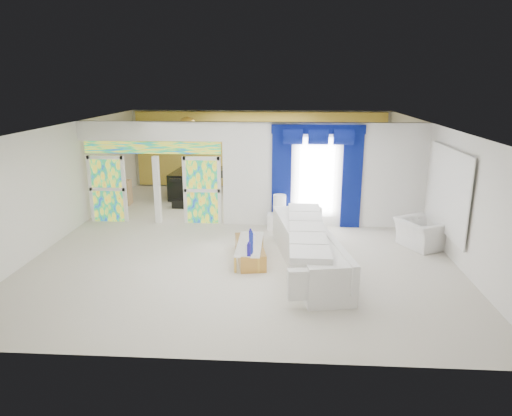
# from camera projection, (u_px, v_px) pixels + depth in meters

# --- Properties ---
(floor) EXTENTS (12.00, 12.00, 0.00)m
(floor) POSITION_uv_depth(u_px,v_px,m) (248.00, 234.00, 12.89)
(floor) COLOR #B7AF9E
(floor) RESTS_ON ground
(dividing_wall) EXTENTS (5.70, 0.18, 3.00)m
(dividing_wall) POSITION_uv_depth(u_px,v_px,m) (325.00, 175.00, 13.33)
(dividing_wall) COLOR white
(dividing_wall) RESTS_ON ground
(dividing_header) EXTENTS (4.30, 0.18, 0.55)m
(dividing_header) POSITION_uv_depth(u_px,v_px,m) (151.00, 131.00, 13.30)
(dividing_header) COLOR white
(dividing_header) RESTS_ON dividing_wall
(stained_panel_left) EXTENTS (0.95, 0.04, 2.00)m
(stained_panel_left) POSITION_uv_depth(u_px,v_px,m) (108.00, 189.00, 13.85)
(stained_panel_left) COLOR #994C3F
(stained_panel_left) RESTS_ON ground
(stained_panel_right) EXTENTS (0.95, 0.04, 2.00)m
(stained_panel_right) POSITION_uv_depth(u_px,v_px,m) (202.00, 190.00, 13.68)
(stained_panel_right) COLOR #994C3F
(stained_panel_right) RESTS_ON ground
(stained_transom) EXTENTS (4.00, 0.05, 0.35)m
(stained_transom) POSITION_uv_depth(u_px,v_px,m) (152.00, 148.00, 13.43)
(stained_transom) COLOR #994C3F
(stained_transom) RESTS_ON dividing_header
(window_pane) EXTENTS (1.00, 0.02, 2.30)m
(window_pane) POSITION_uv_depth(u_px,v_px,m) (316.00, 178.00, 13.26)
(window_pane) COLOR white
(window_pane) RESTS_ON dividing_wall
(blue_drape_left) EXTENTS (0.55, 0.10, 2.80)m
(blue_drape_left) POSITION_uv_depth(u_px,v_px,m) (281.00, 179.00, 13.30)
(blue_drape_left) COLOR #050346
(blue_drape_left) RESTS_ON ground
(blue_drape_right) EXTENTS (0.55, 0.10, 2.80)m
(blue_drape_right) POSITION_uv_depth(u_px,v_px,m) (352.00, 180.00, 13.18)
(blue_drape_right) COLOR #050346
(blue_drape_right) RESTS_ON ground
(blue_pelmet) EXTENTS (2.60, 0.12, 0.25)m
(blue_pelmet) POSITION_uv_depth(u_px,v_px,m) (318.00, 129.00, 12.86)
(blue_pelmet) COLOR #050346
(blue_pelmet) RESTS_ON dividing_wall
(wall_mirror) EXTENTS (0.04, 2.70, 1.90)m
(wall_mirror) POSITION_uv_depth(u_px,v_px,m) (448.00, 191.00, 11.22)
(wall_mirror) COLOR white
(wall_mirror) RESTS_ON ground
(gold_curtains) EXTENTS (9.70, 0.12, 2.90)m
(gold_curtains) POSITION_uv_depth(u_px,v_px,m) (260.00, 150.00, 18.17)
(gold_curtains) COLOR #B27A2A
(gold_curtains) RESTS_ON ground
(white_sofa) EXTENTS (1.70, 4.47, 0.83)m
(white_sofa) POSITION_uv_depth(u_px,v_px,m) (307.00, 248.00, 10.65)
(white_sofa) COLOR silver
(white_sofa) RESTS_ON ground
(coffee_table) EXTENTS (0.88, 1.82, 0.39)m
(coffee_table) POSITION_uv_depth(u_px,v_px,m) (250.00, 251.00, 11.08)
(coffee_table) COLOR #B68239
(coffee_table) RESTS_ON ground
(console_table) EXTENTS (1.30, 0.49, 0.43)m
(console_table) POSITION_uv_depth(u_px,v_px,m) (290.00, 222.00, 13.31)
(console_table) COLOR white
(console_table) RESTS_ON ground
(table_lamp) EXTENTS (0.36, 0.36, 0.58)m
(table_lamp) POSITION_uv_depth(u_px,v_px,m) (280.00, 205.00, 13.19)
(table_lamp) COLOR white
(table_lamp) RESTS_ON console_table
(armchair) EXTENTS (1.38, 1.44, 0.73)m
(armchair) POSITION_uv_depth(u_px,v_px,m) (421.00, 233.00, 11.84)
(armchair) COLOR silver
(armchair) RESTS_ON ground
(grand_piano) EXTENTS (1.55, 1.95, 0.94)m
(grand_piano) POSITION_uv_depth(u_px,v_px,m) (194.00, 184.00, 16.99)
(grand_piano) COLOR black
(grand_piano) RESTS_ON ground
(piano_bench) EXTENTS (0.84, 0.38, 0.27)m
(piano_bench) POSITION_uv_depth(u_px,v_px,m) (185.00, 204.00, 15.54)
(piano_bench) COLOR black
(piano_bench) RESTS_ON ground
(tv_console) EXTENTS (0.60, 0.55, 0.84)m
(tv_console) POSITION_uv_depth(u_px,v_px,m) (122.00, 193.00, 15.88)
(tv_console) COLOR #A27751
(tv_console) RESTS_ON ground
(chandelier) EXTENTS (0.60, 0.60, 0.60)m
(chandelier) POSITION_uv_depth(u_px,v_px,m) (187.00, 126.00, 15.60)
(chandelier) COLOR gold
(chandelier) RESTS_ON ceiling
(decanters) EXTENTS (0.19, 1.23, 0.27)m
(decanters) POSITION_uv_depth(u_px,v_px,m) (250.00, 241.00, 10.94)
(decanters) COLOR #1D1593
(decanters) RESTS_ON coffee_table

